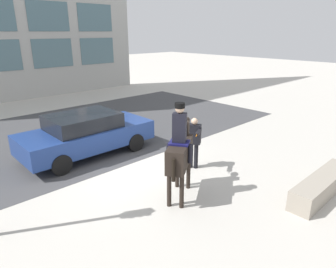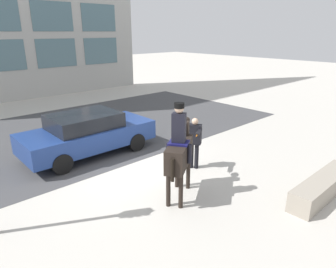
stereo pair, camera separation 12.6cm
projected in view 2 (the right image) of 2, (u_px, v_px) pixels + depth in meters
name	position (u px, v px, depth m)	size (l,w,h in m)	color
ground_plane	(136.00, 171.00, 9.22)	(80.00, 80.00, 0.00)	beige
road_surface	(68.00, 134.00, 12.54)	(18.55, 8.50, 0.01)	#444447
mounted_horse_lead	(179.00, 150.00, 7.40)	(1.59, 1.21, 2.50)	black
pedestrian_bystander	(195.00, 139.00, 9.09)	(0.73, 0.76, 1.62)	black
street_car_near_lane	(88.00, 133.00, 10.26)	(4.44, 1.98, 1.46)	navy
planter_ledge	(323.00, 187.00, 7.73)	(2.80, 0.56, 0.53)	#9E9384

